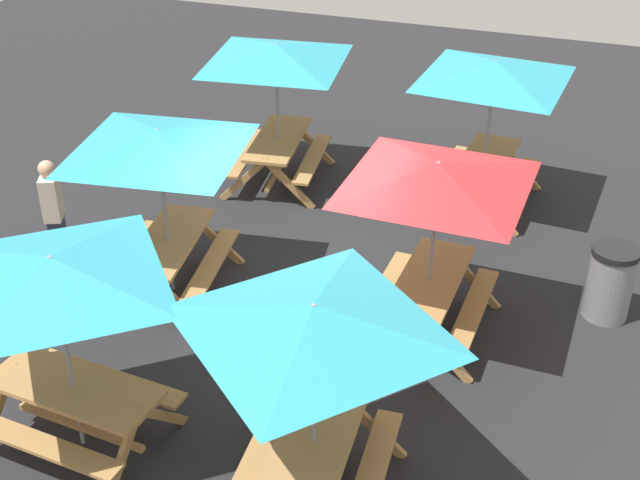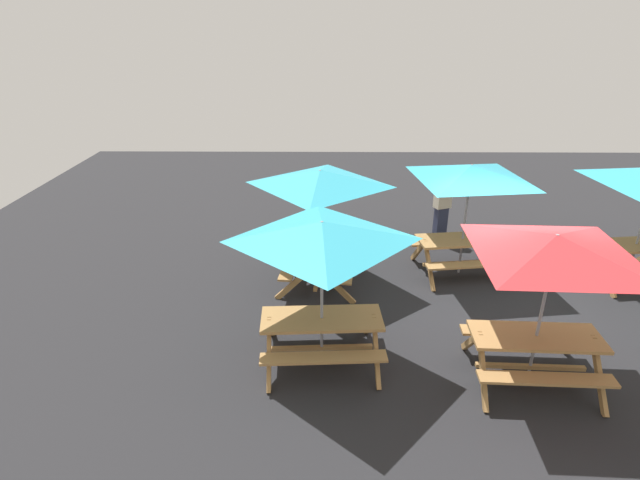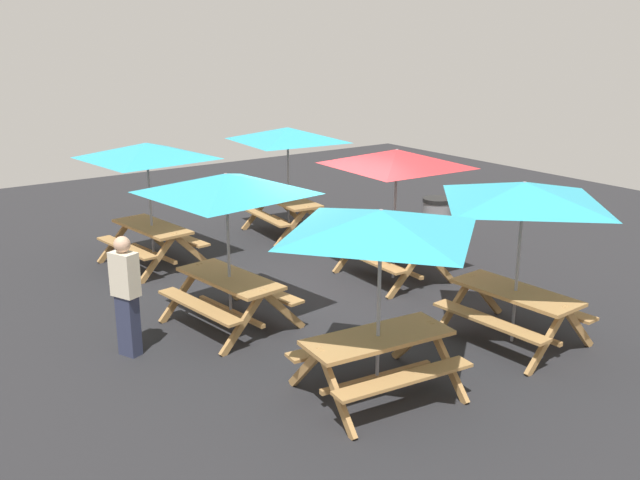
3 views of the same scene
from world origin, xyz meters
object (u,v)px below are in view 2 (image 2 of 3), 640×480
object	(u,v)px
picnic_table_3	(470,180)
picnic_table_2	(320,186)
picnic_table_5	(553,257)
picnic_table_4	(322,242)
person_standing	(442,206)

from	to	relation	value
picnic_table_3	picnic_table_2	bearing A→B (deg)	-179.20
picnic_table_3	picnic_table_5	bearing A→B (deg)	-94.06
picnic_table_3	picnic_table_4	bearing A→B (deg)	-141.08
picnic_table_2	picnic_table_3	world-z (taller)	same
picnic_table_4	picnic_table_2	bearing A→B (deg)	88.07
picnic_table_5	person_standing	xyz separation A→B (m)	(-0.28, 4.97, -1.10)
picnic_table_4	picnic_table_5	distance (m)	3.05
picnic_table_3	picnic_table_4	world-z (taller)	same
picnic_table_5	person_standing	size ratio (longest dim) A/B	1.69
picnic_table_5	person_standing	world-z (taller)	picnic_table_5
picnic_table_3	person_standing	size ratio (longest dim) A/B	1.68
person_standing	picnic_table_5	bearing A→B (deg)	70.67
picnic_table_2	picnic_table_3	bearing A→B (deg)	-75.74
picnic_table_3	picnic_table_4	distance (m)	4.09
picnic_table_2	person_standing	bearing A→B (deg)	-48.12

